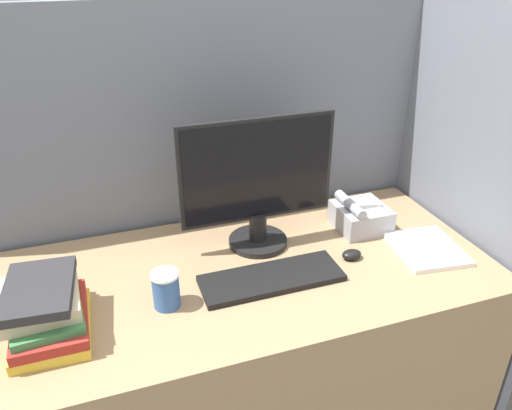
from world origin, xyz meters
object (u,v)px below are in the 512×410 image
desk_telephone (360,216)px  coffee_cup (166,289)px  book_stack (46,310)px  mouse (352,255)px  monitor (258,185)px  keyboard (271,278)px

desk_telephone → coffee_cup: bearing=-164.1°
book_stack → desk_telephone: 1.12m
mouse → coffee_cup: size_ratio=0.60×
monitor → keyboard: (-0.03, -0.23, -0.22)m
coffee_cup → mouse: bearing=3.6°
monitor → book_stack: (-0.69, -0.25, -0.16)m
keyboard → desk_telephone: 0.48m
mouse → book_stack: bearing=-177.3°
keyboard → mouse: (0.30, 0.03, 0.01)m
coffee_cup → book_stack: book_stack is taller
coffee_cup → keyboard: bearing=2.0°
coffee_cup → book_stack: (-0.33, -0.01, 0.02)m
coffee_cup → desk_telephone: bearing=15.9°
mouse → desk_telephone: size_ratio=0.38×
monitor → coffee_cup: size_ratio=4.69×
monitor → book_stack: bearing=-160.5°
keyboard → book_stack: bearing=-178.5°
monitor → desk_telephone: bearing=-3.1°
mouse → coffee_cup: bearing=-176.4°
book_stack → keyboard: bearing=1.5°
coffee_cup → book_stack: bearing=-179.1°
keyboard → book_stack: book_stack is taller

